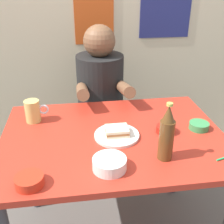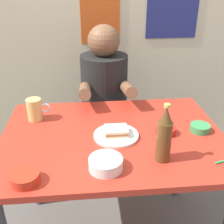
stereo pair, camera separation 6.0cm
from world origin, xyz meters
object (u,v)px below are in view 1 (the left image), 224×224
(person_seated, at_px, (100,85))
(beer_mug, at_px, (33,111))
(dining_table, at_px, (113,150))
(beer_bottle, at_px, (167,134))
(dip_bowl_green, at_px, (199,125))
(stool, at_px, (101,136))
(plate_orange, at_px, (117,135))
(sandwich, at_px, (117,131))

(person_seated, xyz_separation_m, beer_mug, (-0.40, -0.42, 0.03))
(dining_table, relative_size, person_seated, 1.53)
(beer_bottle, distance_m, dip_bowl_green, 0.35)
(stool, height_order, beer_bottle, beer_bottle)
(dining_table, height_order, beer_bottle, beer_bottle)
(person_seated, bearing_deg, plate_orange, -88.57)
(dining_table, relative_size, plate_orange, 5.00)
(beer_mug, bearing_deg, beer_bottle, -35.34)
(sandwich, relative_size, dip_bowl_green, 1.10)
(dip_bowl_green, bearing_deg, beer_mug, 166.42)
(person_seated, distance_m, beer_mug, 0.58)
(stool, xyz_separation_m, dip_bowl_green, (0.44, -0.64, 0.41))
(stool, relative_size, beer_bottle, 1.72)
(dining_table, xyz_separation_m, dip_bowl_green, (0.44, -0.01, 0.11))
(dip_bowl_green, bearing_deg, stool, 124.97)
(dip_bowl_green, bearing_deg, sandwich, -177.93)
(plate_orange, relative_size, dip_bowl_green, 2.20)
(beer_bottle, bearing_deg, plate_orange, 131.35)
(sandwich, bearing_deg, beer_bottle, -48.65)
(person_seated, distance_m, beer_bottle, 0.87)
(person_seated, distance_m, dip_bowl_green, 0.77)
(plate_orange, distance_m, sandwich, 0.02)
(sandwich, height_order, beer_mug, beer_mug)
(dining_table, height_order, sandwich, sandwich)
(person_seated, relative_size, beer_bottle, 2.75)
(beer_mug, distance_m, dip_bowl_green, 0.87)
(dining_table, distance_m, beer_bottle, 0.36)
(dining_table, distance_m, beer_mug, 0.47)
(sandwich, xyz_separation_m, beer_bottle, (0.18, -0.20, 0.09))
(stool, height_order, beer_mug, beer_mug)
(beer_bottle, bearing_deg, dining_table, 130.54)
(plate_orange, bearing_deg, dining_table, 121.92)
(person_seated, bearing_deg, dining_table, -89.75)
(dining_table, xyz_separation_m, beer_mug, (-0.40, 0.20, 0.15))
(beer_bottle, bearing_deg, sandwich, 131.35)
(dining_table, distance_m, plate_orange, 0.10)
(beer_mug, bearing_deg, sandwich, -27.81)
(plate_orange, height_order, beer_mug, beer_mug)
(dining_table, relative_size, beer_bottle, 4.20)
(person_seated, distance_m, sandwich, 0.64)
(plate_orange, xyz_separation_m, sandwich, (-0.00, -0.00, 0.02))
(stool, relative_size, person_seated, 0.63)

